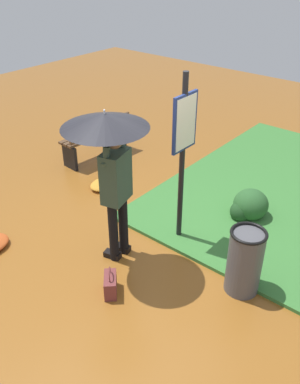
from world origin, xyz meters
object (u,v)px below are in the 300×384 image
park_bench (97,137)px  trash_bin (245,261)px  info_sign_post (183,142)px  handbag (110,284)px  person_with_umbrella (110,150)px

park_bench → trash_bin: (1.37, 3.85, 0.02)m
info_sign_post → handbag: (1.37, 0.02, -1.32)m
info_sign_post → park_bench: 3.07m
info_sign_post → park_bench: (-1.04, -2.70, -1.04)m
handbag → trash_bin: trash_bin is taller
person_with_umbrella → park_bench: person_with_umbrella is taller
info_sign_post → trash_bin: bearing=73.8°
park_bench → person_with_umbrella: bearing=50.5°
info_sign_post → trash_bin: 1.58m
handbag → park_bench: size_ratio=0.26×
info_sign_post → handbag: info_sign_post is taller
park_bench → trash_bin: bearing=70.4°
handbag → info_sign_post: bearing=-179.4°
person_with_umbrella → info_sign_post: (-0.89, 0.36, -0.11)m
info_sign_post → handbag: size_ratio=6.22×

